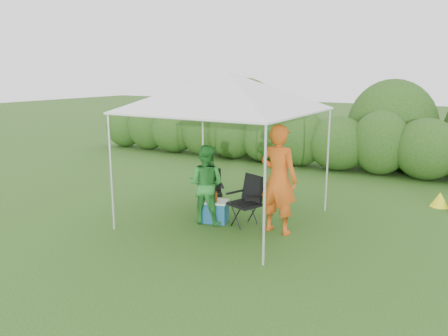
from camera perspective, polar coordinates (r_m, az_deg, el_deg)
The scene contains 10 objects.
ground at distance 8.17m, azimuth -1.48°, elevation -7.73°, with size 70.00×70.00×0.00m, color #325C1D.
hedge at distance 13.27m, azimuth 12.65°, elevation 3.50°, with size 16.88×1.53×1.80m.
canopy at distance 8.11m, azimuth 0.31°, elevation 9.94°, with size 3.10×3.10×2.83m.
chair_right at distance 8.16m, azimuth 3.19°, elevation -3.84°, with size 0.70×0.67×0.94m.
chair_left at distance 9.03m, azimuth -1.84°, elevation -2.57°, with size 0.67×0.66×0.85m.
man at distance 7.71m, azimuth 7.12°, elevation -1.47°, with size 0.71×0.47×1.95m, color #D05317.
woman at distance 8.21m, azimuth -2.40°, elevation -2.14°, with size 0.73×0.57×1.50m, color #2A822F.
cooler at distance 8.38m, azimuth -1.23°, elevation -5.65°, with size 0.58×0.48×0.42m.
bottle at distance 8.23m, azimuth -1.03°, elevation -3.71°, with size 0.06×0.06×0.21m, color #592D0C.
lawn_toy at distance 10.34m, azimuth 26.78°, elevation -3.88°, with size 0.63×0.53×0.32m.
Camera 1 is at (4.04, -6.52, 2.81)m, focal length 35.00 mm.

